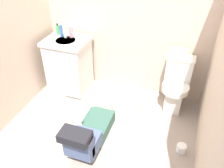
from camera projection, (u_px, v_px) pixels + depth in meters
name	position (u px, v px, depth m)	size (l,w,h in m)	color
ground_plane	(98.00, 133.00, 2.98)	(2.84, 3.16, 0.04)	#A19082
wall_back	(127.00, 10.00, 3.14)	(2.50, 0.08, 2.40)	beige
toilet	(176.00, 85.00, 3.18)	(0.36, 0.46, 0.75)	silver
vanity_cabinet	(69.00, 65.00, 3.51)	(0.60, 0.53, 0.82)	silver
faucet	(71.00, 32.00, 3.36)	(0.02, 0.02, 0.10)	silver
person_plumber	(91.00, 131.00, 2.75)	(0.39, 1.06, 0.52)	#33594C
tissue_box	(179.00, 53.00, 3.01)	(0.22, 0.11, 0.10)	silver
soap_dispenser	(58.00, 30.00, 3.39)	(0.06, 0.06, 0.17)	#429650
bottle_blue	(61.00, 31.00, 3.32)	(0.04, 0.04, 0.17)	#3A67B8
bottle_clear	(65.00, 34.00, 3.31)	(0.05, 0.05, 0.10)	silver
bottle_pink	(71.00, 32.00, 3.31)	(0.06, 0.06, 0.16)	pink
paper_towel_roll	(147.00, 110.00, 3.16)	(0.11, 0.11, 0.21)	white
toilet_paper_roll	(181.00, 148.00, 2.70)	(0.11, 0.11, 0.10)	white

